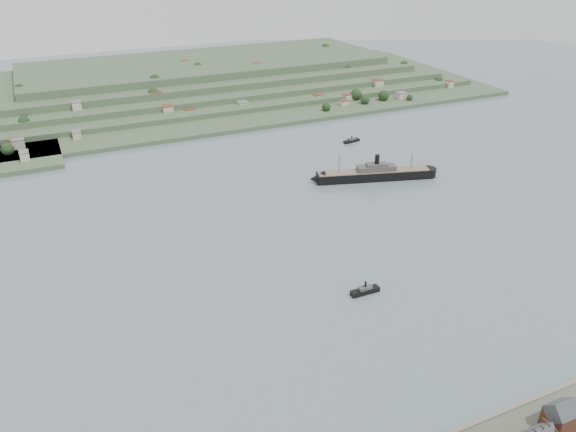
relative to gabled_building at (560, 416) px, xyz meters
name	(u,v)px	position (x,y,z in m)	size (l,w,h in m)	color
ground	(310,252)	(-27.50, 164.00, -8.19)	(1400.00, 1400.00, 0.00)	slate
gabled_building	(560,416)	(0.00, 0.00, 0.00)	(10.40, 10.18, 14.09)	#4F271C
far_peninsula	(184,84)	(0.41, 557.10, 3.69)	(760.00, 309.00, 30.00)	#3D5438
steamship	(371,174)	(65.84, 244.43, -3.61)	(100.96, 38.77, 24.76)	black
tugboat	(365,290)	(-19.61, 112.55, -6.36)	(16.69, 4.58, 7.49)	black
ferry_east	(352,140)	(96.80, 326.84, -6.67)	(17.34, 7.89, 6.28)	black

